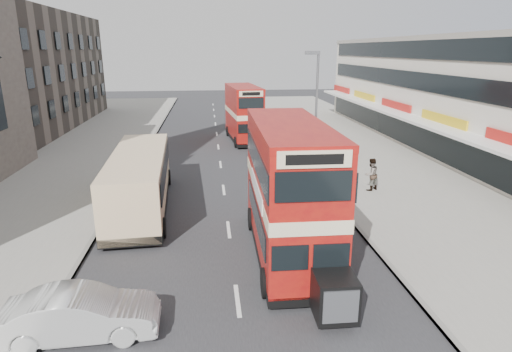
# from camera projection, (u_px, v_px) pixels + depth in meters

# --- Properties ---
(ground) EXTENTS (160.00, 160.00, 0.00)m
(ground) POSITION_uv_depth(u_px,v_px,m) (242.00, 338.00, 12.65)
(ground) COLOR #28282B
(ground) RESTS_ON ground
(road_surface) EXTENTS (12.00, 90.00, 0.01)m
(road_surface) POSITION_uv_depth(u_px,v_px,m) (220.00, 164.00, 31.70)
(road_surface) COLOR #28282B
(road_surface) RESTS_ON ground
(pavement_right) EXTENTS (12.00, 90.00, 0.15)m
(pavement_right) POSITION_uv_depth(u_px,v_px,m) (376.00, 159.00, 32.96)
(pavement_right) COLOR gray
(pavement_right) RESTS_ON ground
(pavement_left) EXTENTS (12.00, 90.00, 0.15)m
(pavement_left) POSITION_uv_depth(u_px,v_px,m) (52.00, 168.00, 30.39)
(pavement_left) COLOR gray
(pavement_left) RESTS_ON ground
(kerb_left) EXTENTS (0.20, 90.00, 0.16)m
(kerb_left) POSITION_uv_depth(u_px,v_px,m) (137.00, 166.00, 31.02)
(kerb_left) COLOR gray
(kerb_left) RESTS_ON ground
(kerb_right) EXTENTS (0.20, 90.00, 0.16)m
(kerb_right) POSITION_uv_depth(u_px,v_px,m) (301.00, 161.00, 32.33)
(kerb_right) COLOR gray
(kerb_right) RESTS_ON ground
(brick_terrace) EXTENTS (14.00, 28.00, 12.00)m
(brick_terrace) POSITION_uv_depth(u_px,v_px,m) (4.00, 71.00, 44.77)
(brick_terrace) COLOR #66594C
(brick_terrace) RESTS_ON ground
(commercial_row) EXTENTS (9.90, 46.20, 9.30)m
(commercial_row) POSITION_uv_depth(u_px,v_px,m) (466.00, 95.00, 34.40)
(commercial_row) COLOR beige
(commercial_row) RESTS_ON ground
(street_lamp) EXTENTS (1.00, 0.20, 8.12)m
(street_lamp) POSITION_uv_depth(u_px,v_px,m) (315.00, 102.00, 29.13)
(street_lamp) COLOR slate
(street_lamp) RESTS_ON ground
(bus_main) EXTENTS (2.82, 9.74, 5.34)m
(bus_main) POSITION_uv_depth(u_px,v_px,m) (289.00, 190.00, 17.05)
(bus_main) COLOR black
(bus_main) RESTS_ON ground
(bus_second) EXTENTS (3.13, 8.92, 4.88)m
(bus_second) POSITION_uv_depth(u_px,v_px,m) (244.00, 113.00, 39.27)
(bus_second) COLOR black
(bus_second) RESTS_ON ground
(coach) EXTENTS (3.25, 10.73, 2.81)m
(coach) POSITION_uv_depth(u_px,v_px,m) (140.00, 179.00, 22.57)
(coach) COLOR black
(coach) RESTS_ON ground
(car_left_front) EXTENTS (4.56, 1.74, 1.48)m
(car_left_front) POSITION_uv_depth(u_px,v_px,m) (81.00, 314.00, 12.56)
(car_left_front) COLOR silver
(car_left_front) RESTS_ON ground
(car_right_a) EXTENTS (4.11, 1.91, 1.16)m
(car_right_a) POSITION_uv_depth(u_px,v_px,m) (286.00, 165.00, 29.47)
(car_right_a) COLOR maroon
(car_right_a) RESTS_ON ground
(car_right_b) EXTENTS (4.36, 2.44, 1.15)m
(car_right_b) POSITION_uv_depth(u_px,v_px,m) (286.00, 154.00, 32.36)
(car_right_b) COLOR orange
(car_right_b) RESTS_ON ground
(car_right_c) EXTENTS (4.14, 1.98, 1.37)m
(car_right_c) POSITION_uv_depth(u_px,v_px,m) (263.00, 125.00, 44.06)
(car_right_c) COLOR #6184C2
(car_right_c) RESTS_ON ground
(pedestrian_near) EXTENTS (0.87, 0.77, 1.97)m
(pedestrian_near) POSITION_uv_depth(u_px,v_px,m) (371.00, 174.00, 25.23)
(pedestrian_near) COLOR gray
(pedestrian_near) RESTS_ON pavement_right
(cyclist) EXTENTS (0.79, 1.70, 2.28)m
(cyclist) POSITION_uv_depth(u_px,v_px,m) (283.00, 151.00, 32.37)
(cyclist) COLOR gray
(cyclist) RESTS_ON ground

